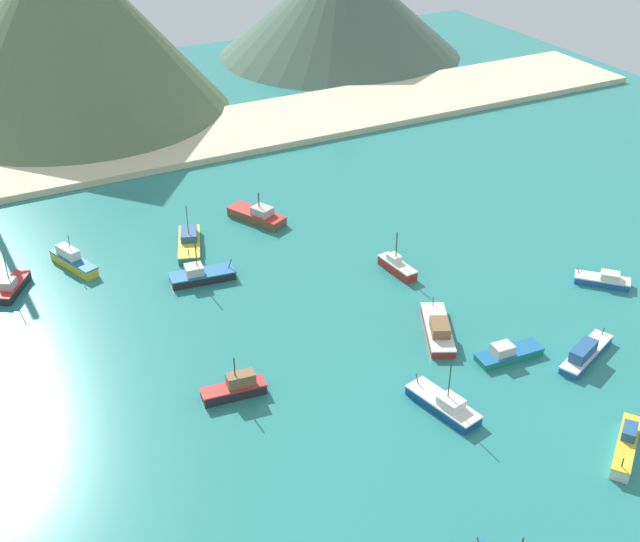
# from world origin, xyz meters

# --- Properties ---
(ground) EXTENTS (260.00, 280.00, 0.50)m
(ground) POSITION_xyz_m (0.00, 30.00, -0.25)
(ground) COLOR teal
(fishing_boat_0) EXTENTS (7.21, 10.26, 4.98)m
(fishing_boat_0) POSITION_xyz_m (20.73, 70.44, 0.94)
(fishing_boat_0) COLOR brown
(fishing_boat_0) RESTS_ON ground
(fishing_boat_1) EXTENTS (5.17, 9.31, 5.14)m
(fishing_boat_1) POSITION_xyz_m (-8.30, 69.24, 1.07)
(fishing_boat_1) COLOR gold
(fishing_boat_1) RESTS_ON ground
(fishing_boat_2) EXTENTS (4.67, 9.47, 6.53)m
(fishing_boat_2) POSITION_xyz_m (20.78, 19.55, 0.78)
(fishing_boat_2) COLOR #14478C
(fishing_boat_2) RESTS_ON ground
(fishing_boat_3) EXTENTS (7.45, 10.96, 2.46)m
(fishing_boat_3) POSITION_xyz_m (28.31, 31.70, 0.84)
(fishing_boat_3) COLOR red
(fishing_boat_3) RESTS_ON ground
(fishing_boat_4) EXTENTS (9.28, 4.22, 6.23)m
(fishing_boat_4) POSITION_xyz_m (6.61, 57.51, 0.86)
(fishing_boat_4) COLOR #232328
(fishing_boat_4) RESTS_ON ground
(fishing_boat_6) EXTENTS (8.59, 3.16, 2.10)m
(fishing_boat_6) POSITION_xyz_m (32.96, 23.91, 0.69)
(fishing_boat_6) COLOR #198466
(fishing_boat_6) RESTS_ON ground
(fishing_boat_8) EXTENTS (2.61, 6.94, 6.15)m
(fishing_boat_8) POSITION_xyz_m (31.86, 47.06, 0.88)
(fishing_boat_8) COLOR red
(fishing_boat_8) RESTS_ON ground
(fishing_boat_9) EXTENTS (6.40, 10.60, 6.76)m
(fishing_boat_9) POSITION_xyz_m (8.33, 67.22, 0.85)
(fishing_boat_9) COLOR #198466
(fishing_boat_9) RESTS_ON ground
(fishing_boat_11) EXTENTS (8.53, 7.09, 2.97)m
(fishing_boat_11) POSITION_xyz_m (33.61, 5.55, 0.88)
(fishing_boat_11) COLOR silver
(fishing_boat_11) RESTS_ON ground
(fishing_boat_12) EXTENTS (6.84, 6.92, 1.94)m
(fishing_boat_12) POSITION_xyz_m (55.32, 31.27, 0.69)
(fishing_boat_12) COLOR #1E5BA8
(fishing_boat_12) RESTS_ON ground
(fishing_boat_13) EXTENTS (5.88, 7.40, 6.45)m
(fishing_boat_13) POSITION_xyz_m (-17.15, 66.32, 0.85)
(fishing_boat_13) COLOR #232328
(fishing_boat_13) RESTS_ON ground
(fishing_boat_14) EXTENTS (10.19, 6.01, 2.38)m
(fishing_boat_14) POSITION_xyz_m (41.02, 19.47, 0.88)
(fishing_boat_14) COLOR #1E5BA8
(fishing_boat_14) RESTS_ON ground
(fishing_boat_15) EXTENTS (7.52, 3.00, 5.24)m
(fishing_boat_15) POSITION_xyz_m (1.44, 32.33, 1.06)
(fishing_boat_15) COLOR #232328
(fishing_boat_15) RESTS_ON ground
(beach_strip) EXTENTS (247.00, 24.24, 1.20)m
(beach_strip) POSITION_xyz_m (0.00, 107.02, 0.60)
(beach_strip) COLOR beige
(beach_strip) RESTS_ON ground
(hill_central) EXTENTS (62.83, 62.83, 36.96)m
(hill_central) POSITION_xyz_m (7.11, 132.00, 18.48)
(hill_central) COLOR #56704C
(hill_central) RESTS_ON ground
(hill_east) EXTENTS (60.74, 60.74, 25.34)m
(hill_east) POSITION_xyz_m (76.08, 145.33, 12.67)
(hill_east) COLOR #4C6656
(hill_east) RESTS_ON ground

